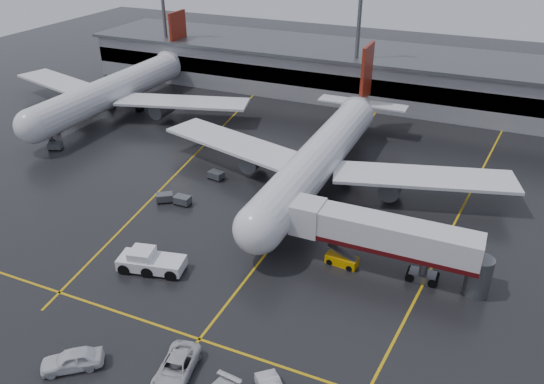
% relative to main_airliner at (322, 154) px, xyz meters
% --- Properties ---
extents(ground, '(220.00, 220.00, 0.00)m').
position_rel_main_airliner_xyz_m(ground, '(0.00, -9.70, -4.21)').
color(ground, black).
rests_on(ground, ground).
extents(apron_line_centre, '(0.25, 90.00, 0.02)m').
position_rel_main_airliner_xyz_m(apron_line_centre, '(0.00, -9.70, -4.20)').
color(apron_line_centre, gold).
rests_on(apron_line_centre, ground).
extents(apron_line_stop, '(60.00, 0.25, 0.02)m').
position_rel_main_airliner_xyz_m(apron_line_stop, '(0.00, -31.70, -4.20)').
color(apron_line_stop, gold).
rests_on(apron_line_stop, ground).
extents(apron_line_left, '(9.99, 69.35, 0.02)m').
position_rel_main_airliner_xyz_m(apron_line_left, '(-20.00, 0.30, -4.20)').
color(apron_line_left, gold).
rests_on(apron_line_left, ground).
extents(apron_line_right, '(7.57, 69.64, 0.02)m').
position_rel_main_airliner_xyz_m(apron_line_right, '(18.00, 0.30, -4.20)').
color(apron_line_right, gold).
rests_on(apron_line_right, ground).
extents(terminal, '(122.00, 19.00, 8.60)m').
position_rel_main_airliner_xyz_m(terminal, '(0.00, 38.23, 0.11)').
color(terminal, gray).
rests_on(terminal, ground).
extents(light_mast_left, '(3.00, 1.20, 25.45)m').
position_rel_main_airliner_xyz_m(light_mast_left, '(-45.00, 32.30, 10.27)').
color(light_mast_left, '#595B60').
rests_on(light_mast_left, ground).
extents(light_mast_mid, '(3.00, 1.20, 25.45)m').
position_rel_main_airliner_xyz_m(light_mast_mid, '(-5.00, 32.30, 10.27)').
color(light_mast_mid, '#595B60').
rests_on(light_mast_mid, ground).
extents(main_airliner, '(48.80, 45.60, 14.10)m').
position_rel_main_airliner_xyz_m(main_airliner, '(0.00, 0.00, 0.00)').
color(main_airliner, silver).
rests_on(main_airliner, ground).
extents(second_airliner, '(48.80, 45.60, 14.10)m').
position_rel_main_airliner_xyz_m(second_airliner, '(-42.00, 12.00, 0.00)').
color(second_airliner, silver).
rests_on(second_airliner, ground).
extents(jet_bridge, '(19.90, 3.40, 6.05)m').
position_rel_main_airliner_xyz_m(jet_bridge, '(11.87, -15.70, -0.28)').
color(jet_bridge, silver).
rests_on(jet_bridge, ground).
extents(pushback_tractor, '(7.10, 4.12, 2.39)m').
position_rel_main_airliner_xyz_m(pushback_tractor, '(-9.62, -25.09, -3.26)').
color(pushback_tractor, white).
rests_on(pushback_tractor, ground).
extents(belt_loader, '(3.42, 1.85, 2.08)m').
position_rel_main_airliner_xyz_m(belt_loader, '(7.93, -16.38, -3.70)').
color(belt_loader, '#D89504').
rests_on(belt_loader, ground).
extents(service_van_a, '(3.54, 5.97, 1.56)m').
position_rel_main_airliner_xyz_m(service_van_a, '(0.38, -35.85, -3.43)').
color(service_van_a, silver).
rests_on(service_van_a, ground).
extents(service_van_d, '(5.08, 4.54, 1.67)m').
position_rel_main_airliner_xyz_m(service_van_d, '(-7.68, -38.49, -3.38)').
color(service_van_d, silver).
rests_on(service_van_d, ground).
extents(baggage_cart_a, '(2.00, 1.31, 1.12)m').
position_rel_main_airliner_xyz_m(baggage_cart_a, '(-13.81, -12.33, -3.58)').
color(baggage_cart_a, '#595B60').
rests_on(baggage_cart_a, ground).
extents(baggage_cart_b, '(2.38, 2.21, 1.12)m').
position_rel_main_airliner_xyz_m(baggage_cart_b, '(-16.19, -12.66, -3.58)').
color(baggage_cart_b, '#595B60').
rests_on(baggage_cart_b, ground).
extents(baggage_cart_c, '(2.20, 1.63, 1.12)m').
position_rel_main_airliner_xyz_m(baggage_cart_c, '(-13.35, -4.63, -3.58)').
color(baggage_cart_c, '#595B60').
rests_on(baggage_cart_c, ground).
extents(baggage_cart_d, '(2.09, 1.45, 1.12)m').
position_rel_main_airliner_xyz_m(baggage_cart_d, '(-45.68, -0.88, -3.58)').
color(baggage_cart_d, '#595B60').
rests_on(baggage_cart_d, ground).
extents(baggage_cart_e, '(2.33, 1.92, 1.12)m').
position_rel_main_airliner_xyz_m(baggage_cart_e, '(-40.33, -5.78, -3.58)').
color(baggage_cart_e, '#595B60').
rests_on(baggage_cart_e, ground).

